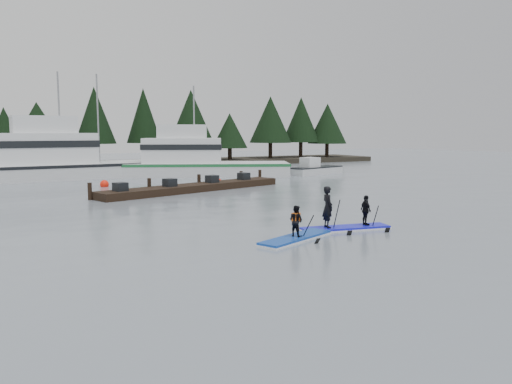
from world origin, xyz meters
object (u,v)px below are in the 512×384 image
floating_dock (195,188)px  paddleboard_duo (344,216)px  paddleboard_solo (296,231)px  fishing_boat_medium (198,169)px  fishing_boat_large (66,169)px

floating_dock → paddleboard_duo: (0.41, -15.23, 0.33)m
floating_dock → paddleboard_solo: paddleboard_solo is taller
fishing_boat_medium → floating_dock: (-4.60, -10.91, -0.41)m
fishing_boat_large → paddleboard_duo: size_ratio=4.76×
paddleboard_duo → paddleboard_solo: bearing=-155.1°
fishing_boat_medium → paddleboard_solo: 27.69m
paddleboard_solo → paddleboard_duo: 2.81m
paddleboard_duo → fishing_boat_large: bearing=113.8°
floating_dock → paddleboard_duo: bearing=-105.4°
fishing_boat_large → paddleboard_solo: fishing_boat_large is taller
fishing_boat_medium → floating_dock: size_ratio=1.13×
fishing_boat_large → floating_dock: 15.16m
fishing_boat_medium → paddleboard_solo: size_ratio=4.40×
fishing_boat_large → paddleboard_duo: bearing=-80.1°
fishing_boat_medium → floating_dock: 11.84m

